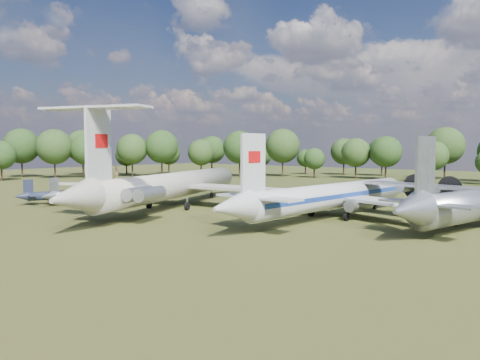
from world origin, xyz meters
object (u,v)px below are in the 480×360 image
Objects in this scene: an12_transport at (477,208)px; small_prop_west at (57,197)px; tu104_jet at (333,201)px; small_prop_northwest at (80,196)px; person_on_il62 at (116,171)px; il62_airliner at (174,190)px.

small_prop_west is at bearing -150.55° from an12_transport.
tu104_jet is 3.21× the size of small_prop_west.
person_on_il62 is at bearing -28.90° from small_prop_northwest.
small_prop_northwest is (-58.04, -15.93, -1.15)m from an12_transport.
il62_airliner is at bearing 11.36° from small_prop_northwest.
il62_airliner reaches higher than small_prop_northwest.
tu104_jet reaches higher than small_prop_west.
tu104_jet is at bearing -135.85° from person_on_il62.
il62_airliner reaches higher than an12_transport.
il62_airliner is 21.48m from small_prop_west.
small_prop_northwest is at bearing -24.31° from person_on_il62.
person_on_il62 reaches higher than an12_transport.
small_prop_northwest is (2.60, 2.60, 0.09)m from small_prop_west.
person_on_il62 reaches higher than small_prop_northwest.
an12_transport is (41.02, 9.98, -0.47)m from il62_airliner.
small_prop_northwest is at bearing 55.22° from small_prop_west.
tu104_jet is at bearing 8.43° from small_prop_northwest.
tu104_jet is (24.24, 6.16, -0.45)m from il62_airliner.
tu104_jet is 25.84× the size of person_on_il62.
person_on_il62 is at bearing -3.26° from small_prop_west.
an12_transport is at bearing -148.91° from person_on_il62.
small_prop_west is (-60.64, -18.54, -1.23)m from an12_transport.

